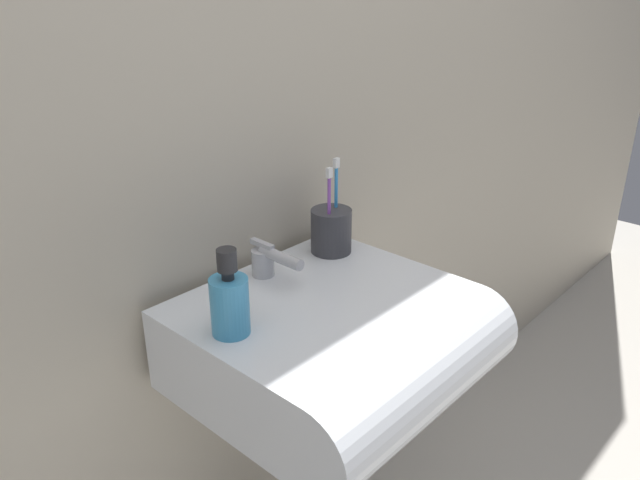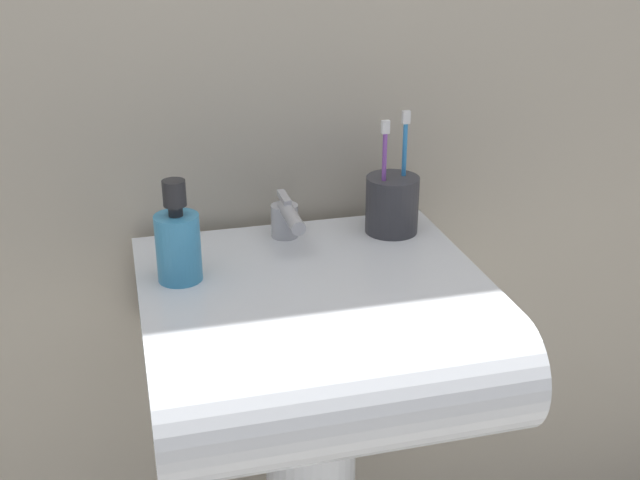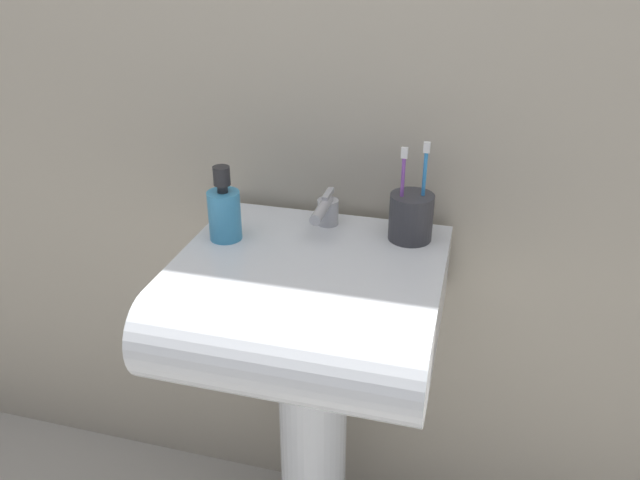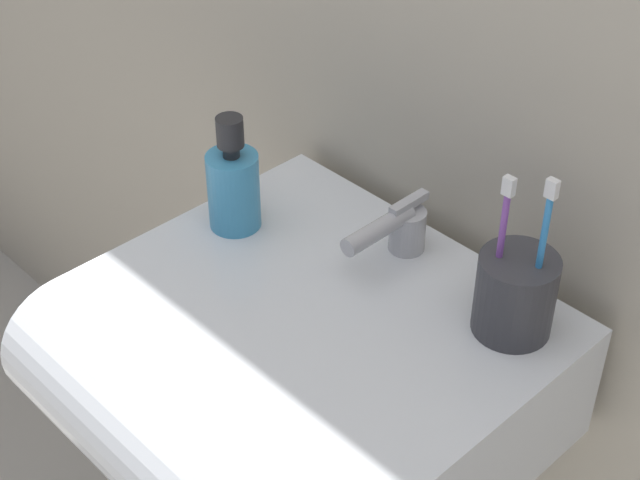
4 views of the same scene
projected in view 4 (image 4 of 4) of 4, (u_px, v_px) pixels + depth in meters
name	position (u px, v px, depth m)	size (l,w,h in m)	color
sink_basin	(287.00, 381.00, 1.09)	(0.49, 0.47, 0.16)	white
faucet	(398.00, 229.00, 1.12)	(0.04, 0.13, 0.07)	#B7B7BC
toothbrush_cup	(515.00, 293.00, 1.01)	(0.08, 0.08, 0.20)	#38383D
soap_bottle	(233.00, 185.00, 1.16)	(0.06, 0.06, 0.15)	#3F99CC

